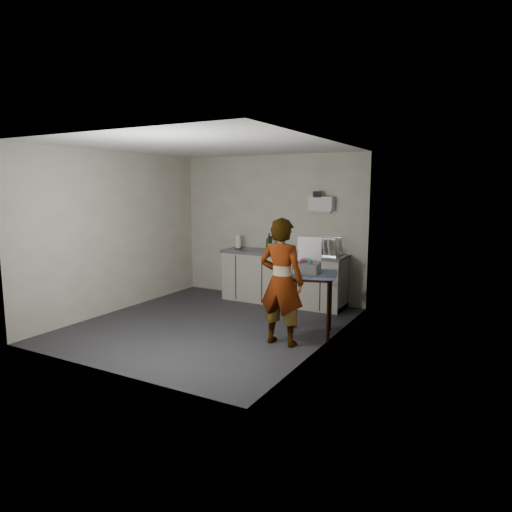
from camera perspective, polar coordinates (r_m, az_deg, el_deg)
The scene contains 15 objects.
ground at distance 6.91m, azimuth -5.83°, elevation -8.52°, with size 4.00×4.00×0.00m, color #28272C.
wall_back at distance 8.35m, azimuth 1.85°, elevation 3.59°, with size 3.60×0.02×2.60m, color #B8B3A0.
wall_right at distance 5.81m, azimuth 8.64°, elevation 1.32°, with size 0.02×4.00×2.60m, color #B8B3A0.
wall_left at distance 7.80m, azimuth -16.86°, elevation 2.88°, with size 0.02×4.00×2.60m, color #B8B3A0.
ceiling at distance 6.63m, azimuth -6.18°, elevation 13.46°, with size 3.60×4.00×0.01m, color white.
kitchen_counter at distance 8.04m, azimuth 3.42°, elevation -2.91°, with size 2.24×0.62×0.91m.
wall_shelf at distance 7.85m, azimuth 8.18°, elevation 6.46°, with size 0.42×0.18×0.37m.
side_table at distance 6.27m, azimuth 6.96°, elevation -3.12°, with size 0.84×0.84×0.87m.
standing_man at distance 5.86m, azimuth 3.20°, elevation -3.25°, with size 0.60×0.40×1.65m, color #B2A593.
soap_bottle at distance 7.95m, azimuth 1.66°, elevation 1.68°, with size 0.12×0.13×0.32m, color black.
soda_can at distance 7.98m, azimuth 2.73°, elevation 0.93°, with size 0.06×0.06×0.11m, color red.
dark_bottle at distance 8.06m, azimuth 1.74°, elevation 1.58°, with size 0.08×0.08×0.27m, color black.
paper_towel at distance 8.37m, azimuth -2.22°, elevation 1.73°, with size 0.14×0.14×0.25m.
dish_rack at distance 7.66m, azimuth 8.79°, elevation 0.62°, with size 0.43×0.32×0.30m.
bakery_box at distance 6.27m, azimuth 6.39°, elevation -1.09°, with size 0.39×0.40×0.47m.
Camera 1 is at (3.78, -5.41, 2.02)m, focal length 32.00 mm.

